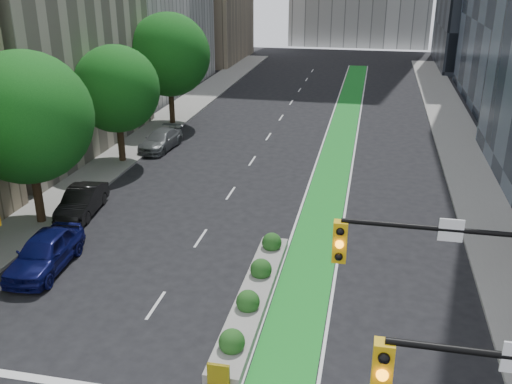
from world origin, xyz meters
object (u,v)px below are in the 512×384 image
at_px(median_planter, 254,294).
at_px(parked_car_left_near, 45,252).
at_px(parked_car_left_far, 161,140).
at_px(parked_car_left_mid, 82,201).

height_order(median_planter, parked_car_left_near, parked_car_left_near).
distance_m(median_planter, parked_car_left_far, 21.16).
xyz_separation_m(median_planter, parked_car_left_near, (-9.41, 0.73, 0.45)).
bearing_deg(parked_car_left_far, parked_car_left_mid, -85.12).
distance_m(median_planter, parked_car_left_mid, 12.53).
bearing_deg(median_planter, parked_car_left_far, 120.38).
bearing_deg(parked_car_left_far, parked_car_left_near, -80.90).
relative_size(median_planter, parked_car_left_mid, 2.34).
height_order(parked_car_left_mid, parked_car_left_far, parked_car_left_mid).
xyz_separation_m(parked_car_left_near, parked_car_left_mid, (-1.29, 5.79, -0.10)).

